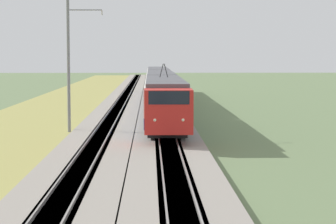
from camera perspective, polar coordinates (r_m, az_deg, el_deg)
The scene contains 7 objects.
ballast_main at distance 58.47m, azimuth -4.76°, elevation -0.38°, with size 240.00×4.40×0.30m.
ballast_adjacent at distance 58.39m, azimuth -0.50°, elevation -0.37°, with size 240.00×4.40×0.30m.
track_main at distance 58.47m, azimuth -4.76°, elevation -0.37°, with size 240.00×1.57×0.45m.
track_adjacent at distance 58.39m, azimuth -0.50°, elevation -0.36°, with size 240.00×1.57×0.45m.
grass_verge at distance 59.03m, azimuth -9.98°, elevation -0.48°, with size 240.00×12.64×0.12m.
passenger_train at distance 69.58m, azimuth -0.67°, elevation 2.26°, with size 63.71×2.97×4.92m.
catenary_mast_mid at distance 46.97m, azimuth -8.60°, elevation 4.18°, with size 0.22×2.56×9.66m.
Camera 1 is at (-8.13, -3.28, 5.59)m, focal length 70.00 mm.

